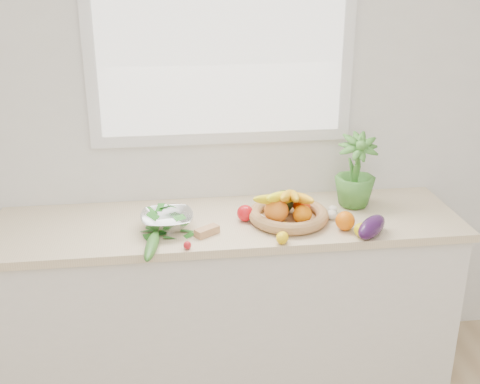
{
  "coord_description": "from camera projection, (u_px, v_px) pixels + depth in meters",
  "views": [
    {
      "loc": [
        -0.29,
        -0.67,
        2.09
      ],
      "look_at": [
        0.05,
        1.93,
        1.05
      ],
      "focal_mm": 45.0,
      "sensor_mm": 36.0,
      "label": 1
    }
  ],
  "objects": [
    {
      "name": "lemon_a",
      "position": [
        285.0,
        229.0,
        2.73
      ],
      "size": [
        0.06,
        0.07,
        0.06
      ],
      "primitive_type": "ellipsoid",
      "rotation": [
        0.0,
        0.0,
        -0.01
      ],
      "color": "yellow",
      "rests_on": "countertop"
    },
    {
      "name": "counter_cabinet",
      "position": [
        230.0,
        304.0,
        3.07
      ],
      "size": [
        2.2,
        0.58,
        0.86
      ],
      "primitive_type": "cube",
      "color": "silver",
      "rests_on": "ground"
    },
    {
      "name": "radish",
      "position": [
        187.0,
        245.0,
        2.6
      ],
      "size": [
        0.05,
        0.05,
        0.04
      ],
      "primitive_type": "sphere",
      "rotation": [
        0.0,
        0.0,
        0.39
      ],
      "color": "red",
      "rests_on": "countertop"
    },
    {
      "name": "lemon_c",
      "position": [
        363.0,
        230.0,
        2.71
      ],
      "size": [
        0.11,
        0.1,
        0.07
      ],
      "primitive_type": "ellipsoid",
      "rotation": [
        0.0,
        0.0,
        0.98
      ],
      "color": "yellow",
      "rests_on": "countertop"
    },
    {
      "name": "ginger",
      "position": [
        207.0,
        231.0,
        2.73
      ],
      "size": [
        0.12,
        0.1,
        0.04
      ],
      "primitive_type": "cube",
      "rotation": [
        0.0,
        0.0,
        0.6
      ],
      "color": "tan",
      "rests_on": "countertop"
    },
    {
      "name": "lemon_b",
      "position": [
        282.0,
        238.0,
        2.65
      ],
      "size": [
        0.08,
        0.09,
        0.05
      ],
      "primitive_type": "ellipsoid",
      "rotation": [
        0.0,
        0.0,
        -0.5
      ],
      "color": "yellow",
      "rests_on": "countertop"
    },
    {
      "name": "orange_loose",
      "position": [
        345.0,
        221.0,
        2.77
      ],
      "size": [
        0.09,
        0.09,
        0.09
      ],
      "primitive_type": "sphere",
      "rotation": [
        0.0,
        0.0,
        0.01
      ],
      "color": "#E26307",
      "rests_on": "countertop"
    },
    {
      "name": "countertop",
      "position": [
        229.0,
        224.0,
        2.9
      ],
      "size": [
        2.24,
        0.62,
        0.04
      ],
      "primitive_type": "cube",
      "color": "beige",
      "rests_on": "counter_cabinet"
    },
    {
      "name": "back_wall",
      "position": [
        222.0,
        113.0,
        3.0
      ],
      "size": [
        4.5,
        0.02,
        2.7
      ],
      "primitive_type": "cube",
      "color": "white",
      "rests_on": "ground"
    },
    {
      "name": "cucumber",
      "position": [
        152.0,
        246.0,
        2.58
      ],
      "size": [
        0.09,
        0.29,
        0.05
      ],
      "primitive_type": "ellipsoid",
      "rotation": [
        0.0,
        0.0,
        -0.15
      ],
      "color": "#1B5C1B",
      "rests_on": "countertop"
    },
    {
      "name": "window_frame",
      "position": [
        221.0,
        32.0,
        2.84
      ],
      "size": [
        1.3,
        0.03,
        1.1
      ],
      "primitive_type": "cube",
      "color": "white",
      "rests_on": "back_wall"
    },
    {
      "name": "garlic_b",
      "position": [
        333.0,
        209.0,
        2.96
      ],
      "size": [
        0.06,
        0.06,
        0.04
      ],
      "primitive_type": "ellipsoid",
      "rotation": [
        0.0,
        0.0,
        0.43
      ],
      "color": "silver",
      "rests_on": "countertop"
    },
    {
      "name": "garlic_a",
      "position": [
        260.0,
        219.0,
        2.85
      ],
      "size": [
        0.06,
        0.06,
        0.04
      ],
      "primitive_type": "ellipsoid",
      "rotation": [
        0.0,
        0.0,
        -0.13
      ],
      "color": "white",
      "rests_on": "countertop"
    },
    {
      "name": "potted_herb",
      "position": [
        356.0,
        170.0,
        2.98
      ],
      "size": [
        0.22,
        0.22,
        0.36
      ],
      "primitive_type": "imported",
      "rotation": [
        0.0,
        0.0,
        -0.09
      ],
      "color": "#41822F",
      "rests_on": "countertop"
    },
    {
      "name": "window_pane",
      "position": [
        222.0,
        32.0,
        2.82
      ],
      "size": [
        1.18,
        0.01,
        0.98
      ],
      "primitive_type": "cube",
      "color": "white",
      "rests_on": "window_frame"
    },
    {
      "name": "fruit_basket",
      "position": [
        288.0,
        211.0,
        2.86
      ],
      "size": [
        0.51,
        0.51,
        0.19
      ],
      "color": "tan",
      "rests_on": "countertop"
    },
    {
      "name": "garlic_c",
      "position": [
        331.0,
        215.0,
        2.89
      ],
      "size": [
        0.06,
        0.06,
        0.05
      ],
      "primitive_type": "ellipsoid",
      "rotation": [
        0.0,
        0.0,
        0.12
      ],
      "color": "white",
      "rests_on": "countertop"
    },
    {
      "name": "eggplant",
      "position": [
        372.0,
        227.0,
        2.71
      ],
      "size": [
        0.22,
        0.22,
        0.09
      ],
      "primitive_type": "ellipsoid",
      "rotation": [
        0.0,
        0.0,
        -0.75
      ],
      "color": "#2F103D",
      "rests_on": "countertop"
    },
    {
      "name": "apple",
      "position": [
        245.0,
        213.0,
        2.87
      ],
      "size": [
        0.1,
        0.1,
        0.08
      ],
      "primitive_type": "sphere",
      "rotation": [
        0.0,
        0.0,
        -0.31
      ],
      "color": "red",
      "rests_on": "countertop"
    },
    {
      "name": "colander_with_spinach",
      "position": [
        167.0,
        217.0,
        2.77
      ],
      "size": [
        0.25,
        0.25,
        0.12
      ],
      "color": "silver",
      "rests_on": "countertop"
    }
  ]
}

